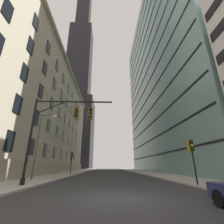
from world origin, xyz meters
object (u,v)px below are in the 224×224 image
Objects in this scene: traffic_signal_mast at (64,121)px; street_lamppost at (40,139)px; traffic_light_far_left at (72,156)px; traffic_light_near_right at (191,148)px.

street_lamppost is at bearing 128.20° from traffic_signal_mast.
traffic_light_far_left is 9.54m from street_lamppost.
traffic_light_near_right is at bearing -0.10° from traffic_signal_mast.
street_lamppost reaches higher than traffic_light_near_right.
traffic_signal_mast is 1.98× the size of traffic_light_far_left.
traffic_light_far_left is at bearing 132.35° from traffic_light_near_right.
traffic_light_far_left is 0.49× the size of street_lamppost.
traffic_light_near_right is at bearing -47.65° from traffic_light_far_left.
traffic_signal_mast is 0.97× the size of street_lamppost.
traffic_light_near_right is 0.48× the size of street_lamppost.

